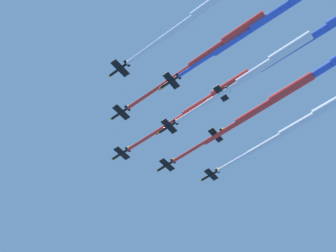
{
  "coord_description": "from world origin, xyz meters",
  "views": [
    {
      "loc": [
        -27.35,
        -87.16,
        4.67
      ],
      "look_at": [
        0.0,
        0.0,
        157.97
      ],
      "focal_mm": 46.62,
      "sensor_mm": 36.0,
      "label": 1
    }
  ],
  "objects": [
    {
      "name": "jet_port_inner",
      "position": [
        5.64,
        -34.88,
        159.43
      ],
      "size": [
        44.87,
        61.07,
        4.02
      ],
      "color": "black"
    },
    {
      "name": "jet_trail_port",
      "position": [
        47.52,
        -39.47,
        158.79
      ],
      "size": [
        47.4,
        65.64,
        3.99
      ],
      "color": "black"
    },
    {
      "name": "jet_lead",
      "position": [
        9.79,
        -13.35,
        159.44
      ],
      "size": [
        43.31,
        57.89,
        4.07
      ],
      "color": "black"
    },
    {
      "name": "jet_starboard_mid",
      "position": [
        -0.09,
        -53.76,
        157.63
      ],
      "size": [
        44.09,
        60.24,
        4.09
      ],
      "color": "black"
    },
    {
      "name": "jet_port_mid",
      "position": [
        24.72,
        -34.31,
        157.19
      ],
      "size": [
        43.29,
        58.97,
        4.03
      ],
      "color": "black"
    },
    {
      "name": "jet_port_outer",
      "position": [
        51.26,
        -17.66,
        158.25
      ],
      "size": [
        45.21,
        62.05,
        4.13
      ],
      "color": "black"
    },
    {
      "name": "jet_trail_starboard",
      "position": [
        38.98,
        -52.72,
        157.46
      ],
      "size": [
        42.31,
        56.1,
        3.98
      ],
      "color": "black"
    },
    {
      "name": "jet_starboard_outer",
      "position": [
        22.0,
        -55.8,
        157.8
      ],
      "size": [
        47.17,
        62.09,
        4.07
      ],
      "color": "black"
    },
    {
      "name": "jet_starboard_inner",
      "position": [
        31.98,
        -17.98,
        158.2
      ],
      "size": [
        46.43,
        63.76,
        4.05
      ],
      "color": "black"
    }
  ]
}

